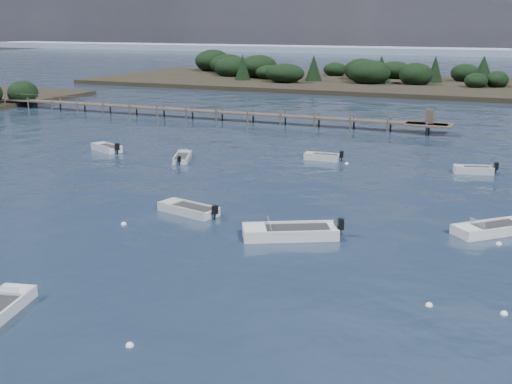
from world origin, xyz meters
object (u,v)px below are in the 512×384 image
at_px(tender_far_grey, 107,149).
at_px(dinghy_extra_a, 182,158).
at_px(dinghy_mid_white_a, 290,234).
at_px(jetty, 219,112).
at_px(dinghy_mid_white_b, 490,231).
at_px(tender_far_white, 322,158).
at_px(dinghy_mid_grey, 188,211).
at_px(tender_far_grey_b, 473,171).

bearing_deg(tender_far_grey, dinghy_extra_a, -4.59).
relative_size(dinghy_mid_white_a, jetty, 0.09).
bearing_deg(dinghy_mid_white_b, jetty, 135.60).
bearing_deg(dinghy_mid_white_a, dinghy_mid_white_b, 26.52).
relative_size(tender_far_grey, dinghy_mid_white_a, 0.69).
xyz_separation_m(dinghy_mid_white_b, jetty, (-34.46, 33.75, 0.83)).
bearing_deg(jetty, tender_far_grey, -92.23).
relative_size(dinghy_mid_white_b, jetty, 0.07).
height_order(dinghy_mid_white_a, jetty, jetty).
xyz_separation_m(dinghy_extra_a, tender_far_white, (11.44, 4.89, 0.03)).
xyz_separation_m(dinghy_mid_white_b, tender_far_white, (-15.22, 15.75, 0.01)).
bearing_deg(dinghy_extra_a, tender_far_grey, 175.41).
distance_m(tender_far_grey, dinghy_mid_grey, 22.76).
xyz_separation_m(dinghy_mid_white_a, dinghy_mid_grey, (-7.64, 1.88, -0.02)).
relative_size(tender_far_white, jetty, 0.05).
relative_size(tender_far_grey, dinghy_mid_grey, 0.86).
bearing_deg(tender_far_grey, tender_far_grey_b, 7.19).
relative_size(dinghy_mid_white_b, dinghy_mid_grey, 0.97).
relative_size(dinghy_mid_white_a, dinghy_mid_grey, 1.25).
relative_size(dinghy_extra_a, tender_far_grey_b, 1.20).
bearing_deg(dinghy_mid_white_b, tender_far_grey_b, 98.62).
bearing_deg(dinghy_mid_grey, tender_far_white, 81.39).
bearing_deg(tender_far_grey_b, jetty, 150.65).
bearing_deg(jetty, dinghy_extra_a, -71.20).
bearing_deg(dinghy_mid_white_b, dinghy_mid_grey, -169.53).
distance_m(tender_far_grey, dinghy_mid_white_a, 29.99).
bearing_deg(tender_far_white, dinghy_extra_a, -156.87).
bearing_deg(dinghy_mid_white_b, dinghy_extra_a, 157.83).
bearing_deg(tender_far_grey_b, dinghy_mid_white_b, -81.38).
bearing_deg(dinghy_mid_white_a, dinghy_extra_a, 135.19).
bearing_deg(tender_far_white, tender_far_grey, -168.22).
xyz_separation_m(dinghy_extra_a, dinghy_mid_grey, (8.55, -14.21, 0.01)).
xyz_separation_m(dinghy_mid_white_a, tender_far_grey_b, (8.09, 20.94, -0.01)).
xyz_separation_m(tender_far_grey, dinghy_mid_grey, (17.21, -14.91, -0.02)).
xyz_separation_m(dinghy_mid_white_a, dinghy_extra_a, (-16.19, 16.09, -0.04)).
relative_size(tender_far_grey, dinghy_extra_a, 0.92).
distance_m(tender_far_grey_b, jetty, 36.81).
height_order(dinghy_mid_white_b, jetty, jetty).
bearing_deg(dinghy_mid_grey, jetty, 113.77).
relative_size(dinghy_mid_grey, tender_far_grey_b, 1.28).
distance_m(dinghy_mid_white_b, jetty, 48.24).
xyz_separation_m(tender_far_grey, dinghy_mid_white_b, (35.32, -11.56, -0.02)).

